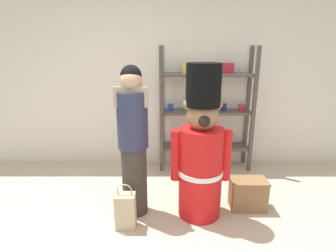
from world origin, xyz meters
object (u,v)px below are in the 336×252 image
at_px(merchandise_shelf, 207,110).
at_px(shopping_bag, 126,210).
at_px(teddy_bear_guard, 202,152).
at_px(person_shopper, 134,139).
at_px(display_crate, 249,194).

distance_m(merchandise_shelf, shopping_bag, 1.91).
height_order(merchandise_shelf, teddy_bear_guard, merchandise_shelf).
relative_size(merchandise_shelf, person_shopper, 1.11).
bearing_deg(shopping_bag, merchandise_shelf, 56.39).
bearing_deg(merchandise_shelf, display_crate, -72.91).
bearing_deg(shopping_bag, person_shopper, 76.73).
xyz_separation_m(teddy_bear_guard, person_shopper, (-0.71, 0.04, 0.13)).
distance_m(merchandise_shelf, display_crate, 1.38).
bearing_deg(shopping_bag, teddy_bear_guard, 17.37).
height_order(teddy_bear_guard, display_crate, teddy_bear_guard).
relative_size(merchandise_shelf, teddy_bear_guard, 1.10).
relative_size(person_shopper, display_crate, 3.95).
xyz_separation_m(merchandise_shelf, shopping_bag, (-0.98, -1.48, -0.70)).
bearing_deg(display_crate, merchandise_shelf, 107.09).
xyz_separation_m(merchandise_shelf, person_shopper, (-0.92, -1.20, -0.04)).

